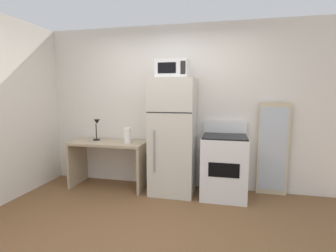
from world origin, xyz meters
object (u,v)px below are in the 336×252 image
(microwave, at_px, (173,69))
(desk, at_px, (109,155))
(paper_towel_roll, at_px, (127,136))
(leaning_mirror, at_px, (273,149))
(refrigerator, at_px, (173,136))
(oven_range, at_px, (224,166))
(desk_lamp, at_px, (97,126))

(microwave, bearing_deg, desk, 178.19)
(paper_towel_roll, height_order, leaning_mirror, leaning_mirror)
(refrigerator, distance_m, leaning_mirror, 1.51)
(oven_range, relative_size, leaning_mirror, 0.79)
(refrigerator, distance_m, oven_range, 0.87)
(refrigerator, height_order, leaning_mirror, refrigerator)
(desk, height_order, refrigerator, refrigerator)
(paper_towel_roll, bearing_deg, refrigerator, 3.30)
(paper_towel_roll, distance_m, refrigerator, 0.72)
(refrigerator, xyz_separation_m, microwave, (0.00, -0.02, 1.01))
(desk_lamp, height_order, oven_range, desk_lamp)
(desk, relative_size, desk_lamp, 3.44)
(desk_lamp, xyz_separation_m, microwave, (1.30, -0.09, 0.89))
(desk_lamp, relative_size, refrigerator, 0.20)
(desk_lamp, height_order, leaning_mirror, leaning_mirror)
(paper_towel_roll, distance_m, microwave, 1.25)
(desk_lamp, bearing_deg, desk, -13.87)
(leaning_mirror, bearing_deg, oven_range, -160.25)
(desk_lamp, bearing_deg, paper_towel_roll, -10.89)
(oven_range, height_order, leaning_mirror, leaning_mirror)
(paper_towel_roll, xyz_separation_m, refrigerator, (0.72, 0.04, 0.01))
(desk_lamp, relative_size, leaning_mirror, 0.25)
(microwave, bearing_deg, oven_range, 1.08)
(paper_towel_roll, xyz_separation_m, leaning_mirror, (2.20, 0.29, -0.17))
(desk_lamp, bearing_deg, leaning_mirror, 3.67)
(desk, distance_m, oven_range, 1.84)
(desk_lamp, relative_size, oven_range, 0.32)
(desk, xyz_separation_m, leaning_mirror, (2.55, 0.24, 0.17))
(desk_lamp, xyz_separation_m, oven_range, (2.07, -0.08, -0.52))
(refrigerator, distance_m, microwave, 1.01)
(desk, xyz_separation_m, microwave, (1.07, -0.03, 1.36))
(paper_towel_roll, height_order, oven_range, oven_range)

